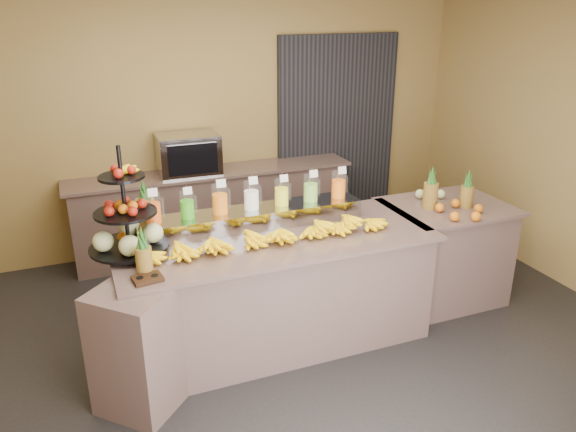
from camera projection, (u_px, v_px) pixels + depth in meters
ground at (290, 358)px, 4.46m from camera, size 6.00×6.00×0.00m
room_envelope at (275, 104)px, 4.52m from camera, size 6.04×5.02×2.82m
buffet_counter at (264, 294)px, 4.47m from camera, size 2.75×1.25×0.93m
right_counter at (443, 252)px, 5.22m from camera, size 1.08×0.88×0.93m
back_ledge at (214, 211)px, 6.24m from camera, size 3.10×0.55×0.93m
pitcher_tray at (252, 218)px, 4.56m from camera, size 1.85×0.30×0.15m
juice_pitcher_orange_a at (153, 210)px, 4.23m from camera, size 0.12×0.13×0.30m
juice_pitcher_green at (187, 207)px, 4.32m from camera, size 0.11×0.12×0.28m
juice_pitcher_orange_b at (220, 201)px, 4.41m from camera, size 0.13×0.13×0.31m
juice_pitcher_milk at (251, 197)px, 4.50m from camera, size 0.12×0.13×0.30m
juice_pitcher_lemon at (282, 194)px, 4.59m from camera, size 0.12×0.12×0.29m
juice_pitcher_lime at (311, 190)px, 4.68m from camera, size 0.12×0.13×0.30m
juice_pitcher_orange_c at (339, 186)px, 4.77m from camera, size 0.12×0.13×0.30m
banana_heap at (265, 234)px, 4.25m from camera, size 1.96×0.18×0.16m
fruit_stand at (132, 226)px, 4.05m from camera, size 0.72×0.72×0.80m
condiment_caddy at (148, 279)px, 3.70m from camera, size 0.21×0.17×0.03m
pineapple_left_a at (144, 256)px, 3.76m from camera, size 0.11×0.11×0.35m
pineapple_left_b at (146, 213)px, 4.42m from camera, size 0.15×0.15×0.44m
right_fruit_pile at (453, 203)px, 4.88m from camera, size 0.44×0.42×0.23m
oven_warmer at (188, 154)px, 5.90m from camera, size 0.64×0.45×0.42m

